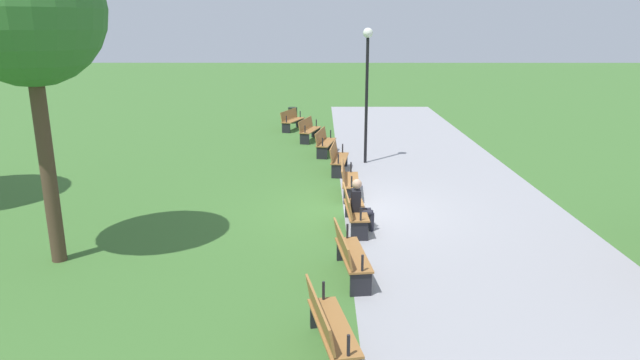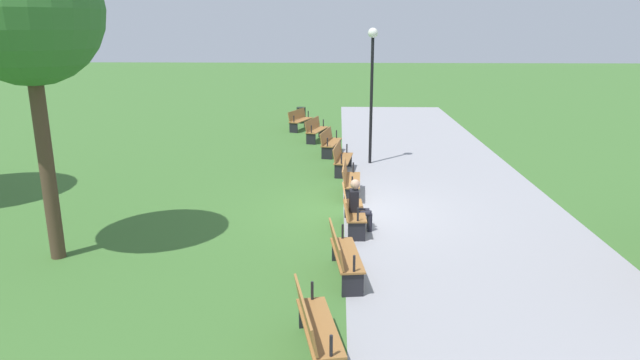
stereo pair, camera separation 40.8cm
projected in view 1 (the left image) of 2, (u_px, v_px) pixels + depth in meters
ground_plane at (354, 210)px, 14.11m from camera, size 120.00×120.00×0.00m
path_paving at (454, 210)px, 14.11m from camera, size 37.90×5.61×0.01m
bench_0 at (292, 120)px, 25.01m from camera, size 1.72×1.03×0.89m
bench_1 at (309, 129)px, 22.63m from camera, size 1.73×0.92×0.89m
bench_2 at (324, 142)px, 20.20m from camera, size 1.73×0.80×0.89m
bench_3 at (338, 158)px, 17.73m from camera, size 1.71×0.67×0.89m
bench_4 at (348, 179)px, 15.24m from camera, size 1.68×0.54×0.89m
bench_5 at (353, 209)px, 12.74m from camera, size 1.68×0.54×0.89m
bench_6 at (350, 253)px, 10.25m from camera, size 1.71×0.67×0.89m
bench_7 at (329, 325)px, 7.78m from camera, size 1.73×0.80×0.89m
person_seated at (360, 203)px, 12.61m from camera, size 0.33×0.53×1.20m
tree_0 at (27, 11)px, 9.85m from camera, size 2.74×2.74×6.16m
lamp_post at (367, 72)px, 18.27m from camera, size 0.32×0.32×4.46m
trash_bin at (293, 115)px, 26.87m from camera, size 0.44×0.44×0.75m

